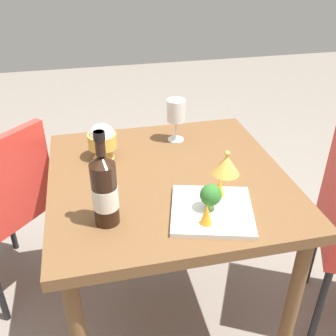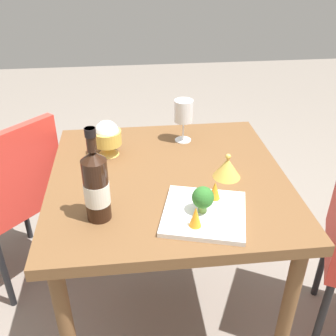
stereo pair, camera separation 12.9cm
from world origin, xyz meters
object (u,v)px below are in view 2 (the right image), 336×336
carrot_garnish_left (196,217)px  serving_plate (204,213)px  wine_glass (184,112)px  carrot_garnish_right (215,190)px  wine_bottle (96,185)px  broccoli_floret (203,198)px  rice_bowl (107,137)px  chair_near_window (14,191)px  rice_bowl_lid (227,168)px

carrot_garnish_left → serving_plate: bearing=-31.6°
wine_glass → carrot_garnish_right: bearing=-175.3°
wine_bottle → broccoli_floret: size_ratio=3.51×
rice_bowl → chair_near_window: bearing=74.1°
broccoli_floret → chair_near_window: bearing=52.9°
wine_glass → carrot_garnish_left: 0.58m
rice_bowl_lid → broccoli_floret: (-0.21, 0.13, 0.03)m
chair_near_window → rice_bowl_lid: same height
chair_near_window → carrot_garnish_right: (-0.49, -0.78, 0.28)m
serving_plate → carrot_garnish_left: 0.09m
chair_near_window → carrot_garnish_right: size_ratio=13.87×
serving_plate → broccoli_floret: 0.06m
broccoli_floret → carrot_garnish_left: 0.08m
rice_bowl_lid → wine_bottle: bearing=112.5°
broccoli_floret → carrot_garnish_left: size_ratio=1.29×
serving_plate → carrot_garnish_left: bearing=148.4°
carrot_garnish_left → rice_bowl: bearing=27.9°
broccoli_floret → carrot_garnish_right: bearing=-38.8°
wine_glass → rice_bowl: bearing=105.2°
wine_bottle → carrot_garnish_right: wine_bottle is taller
chair_near_window → rice_bowl: 0.55m
rice_bowl → serving_plate: bearing=-144.9°
wine_bottle → carrot_garnish_left: size_ratio=4.54×
chair_near_window → rice_bowl: (-0.12, -0.44, 0.30)m
wine_bottle → carrot_garnish_left: 0.30m
rice_bowl → wine_bottle: bearing=177.1°
rice_bowl_lid → carrot_garnish_right: bearing=152.2°
wine_bottle → broccoli_floret: (-0.03, -0.31, -0.05)m
rice_bowl_lid → broccoli_floret: broccoli_floret is taller
wine_bottle → serving_plate: wine_bottle is taller
serving_plate → broccoli_floret: bearing=83.2°
wine_bottle → carrot_garnish_right: (0.04, -0.37, -0.07)m
broccoli_floret → carrot_garnish_left: broccoli_floret is taller
rice_bowl → broccoli_floret: bearing=-145.4°
wine_glass → rice_bowl_lid: size_ratio=1.79×
serving_plate → rice_bowl: bearing=35.1°
rice_bowl → wine_glass: bearing=-74.8°
chair_near_window → broccoli_floret: broccoli_floret is taller
wine_bottle → wine_glass: wine_bottle is taller
wine_glass → serving_plate: (-0.51, 0.01, -0.12)m
rice_bowl_lid → carrot_garnish_left: rice_bowl_lid is taller
rice_bowl_lid → serving_plate: bearing=150.0°
carrot_garnish_right → wine_glass: bearing=4.7°
broccoli_floret → wine_glass: bearing=-1.7°
wine_bottle → wine_glass: 0.59m
broccoli_floret → carrot_garnish_right: broccoli_floret is taller
chair_near_window → wine_bottle: bearing=-98.0°
wine_bottle → rice_bowl: 0.40m
chair_near_window → carrot_garnish_left: size_ratio=12.80×
wine_glass → broccoli_floret: (-0.51, 0.02, -0.06)m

